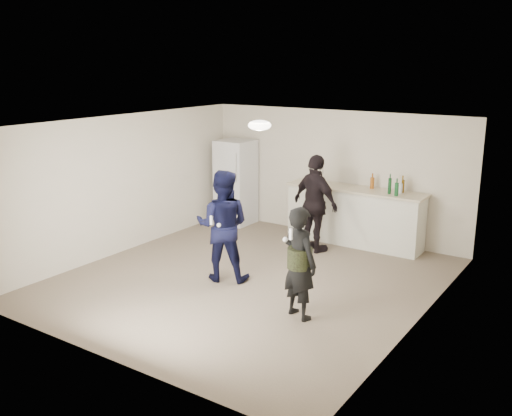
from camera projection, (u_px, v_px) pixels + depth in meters
The scene contains 21 objects.
floor at pixel (249, 280), 9.17m from camera, with size 6.00×6.00×0.00m, color #6B5B4C.
ceiling at pixel (249, 124), 8.54m from camera, with size 6.00×6.00×0.00m, color silver.
wall_back at pixel (335, 174), 11.27m from camera, with size 6.00×6.00×0.00m, color beige.
wall_front at pixel (99, 258), 6.44m from camera, with size 6.00×6.00×0.00m, color beige.
wall_left at pixel (124, 184), 10.34m from camera, with size 6.00×6.00×0.00m, color beige.
wall_right at pixel (424, 233), 7.38m from camera, with size 6.00×6.00×0.00m, color beige.
counter at pixel (354, 217), 10.86m from camera, with size 2.60×0.56×1.05m, color silver.
counter_top at pixel (356, 189), 10.72m from camera, with size 2.68×0.64×0.04m, color beige.
fridge at pixel (236, 182), 12.18m from camera, with size 0.70×0.70×1.80m, color silver.
fridge_handle at pixel (236, 168), 11.63m from camera, with size 0.02×0.02×0.60m, color #BDBDC1.
ceiling_dome at pixel (260, 125), 8.80m from camera, with size 0.36×0.36×0.16m, color white.
shaker at pixel (316, 180), 11.04m from camera, with size 0.08×0.08×0.17m, color #B5B4B9.
man at pixel (223, 226), 9.00m from camera, with size 0.87×0.68×1.78m, color #0E103A.
woman at pixel (300, 263), 7.66m from camera, with size 0.57×0.37×1.56m, color black.
camo_shorts at pixel (300, 258), 7.65m from camera, with size 0.34×0.34×0.28m, color #2B3518.
spectator at pixel (315, 204), 10.34m from camera, with size 1.05×0.44×1.80m, color black.
remote_man at pixel (211, 220), 8.73m from camera, with size 0.04×0.04×0.15m, color white.
nunchuk_man at pixel (219, 225), 8.71m from camera, with size 0.07×0.07×0.07m, color silver.
remote_woman at pixel (291, 234), 7.34m from camera, with size 0.04×0.04×0.15m, color white.
nunchuk_woman at pixel (285, 240), 7.45m from camera, with size 0.07×0.07×0.07m, color white.
bottle_cluster at pixel (391, 186), 10.34m from camera, with size 0.67×0.40×0.29m.
Camera 1 is at (4.87, -7.07, 3.42)m, focal length 40.00 mm.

